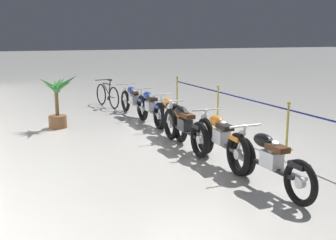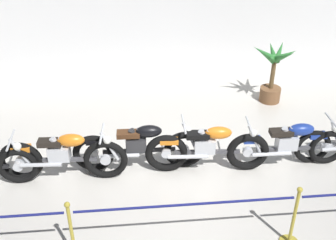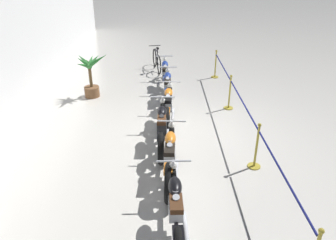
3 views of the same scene
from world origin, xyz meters
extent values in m
plane|color=silver|center=(0.00, 0.00, 0.00)|extent=(120.00, 120.00, 0.00)
torus|color=black|center=(-2.70, 0.48, 0.35)|extent=(0.70, 0.12, 0.69)
cylinder|color=silver|center=(-2.70, 0.48, 0.35)|extent=(0.17, 0.08, 0.17)
cylinder|color=silver|center=(-2.61, 0.48, 0.63)|extent=(0.30, 0.06, 0.59)
cylinder|color=silver|center=(-2.72, 0.48, 0.90)|extent=(0.05, 0.62, 0.04)
sphere|color=silver|center=(-2.64, 0.48, 0.76)|extent=(0.14, 0.14, 0.14)
torus|color=black|center=(-1.21, 0.48, 0.38)|extent=(0.78, 0.16, 0.77)
torus|color=black|center=(-2.66, 0.57, 0.38)|extent=(0.78, 0.16, 0.77)
cylinder|color=silver|center=(-1.21, 0.48, 0.38)|extent=(0.19, 0.09, 0.18)
cylinder|color=silver|center=(-2.66, 0.57, 0.38)|extent=(0.19, 0.09, 0.18)
cylinder|color=silver|center=(-1.12, 0.47, 0.67)|extent=(0.31, 0.08, 0.59)
cube|color=silver|center=(-1.99, 0.52, 0.54)|extent=(0.37, 0.24, 0.26)
cylinder|color=silver|center=(-1.95, 0.52, 0.74)|extent=(0.19, 0.12, 0.24)
cylinder|color=silver|center=(-2.03, 0.53, 0.74)|extent=(0.19, 0.12, 0.24)
cylinder|color=silver|center=(-2.29, 0.40, 0.40)|extent=(0.70, 0.11, 0.07)
cube|color=#47474C|center=(-1.94, 0.52, 0.40)|extent=(1.17, 0.13, 0.06)
ellipsoid|color=orange|center=(-1.76, 0.51, 0.80)|extent=(0.47, 0.25, 0.22)
cube|color=black|center=(-2.12, 0.53, 0.76)|extent=(0.41, 0.22, 0.09)
cube|color=orange|center=(-2.61, 0.56, 0.66)|extent=(0.33, 0.18, 0.08)
cylinder|color=silver|center=(-1.23, 0.48, 0.93)|extent=(0.08, 0.62, 0.04)
sphere|color=silver|center=(-1.15, 0.47, 0.79)|extent=(0.14, 0.14, 0.14)
torus|color=black|center=(0.19, 0.67, 0.37)|extent=(0.75, 0.14, 0.74)
torus|color=black|center=(-1.43, 0.71, 0.37)|extent=(0.75, 0.14, 0.74)
cylinder|color=silver|center=(0.19, 0.67, 0.37)|extent=(0.18, 0.08, 0.17)
cylinder|color=silver|center=(-1.43, 0.71, 0.37)|extent=(0.18, 0.08, 0.17)
cylinder|color=silver|center=(0.28, 0.66, 0.65)|extent=(0.30, 0.06, 0.59)
cube|color=#2D2D30|center=(-0.67, 0.69, 0.53)|extent=(0.37, 0.23, 0.26)
cylinder|color=#2D2D30|center=(-0.63, 0.69, 0.73)|extent=(0.18, 0.11, 0.24)
cylinder|color=#2D2D30|center=(-0.71, 0.69, 0.73)|extent=(0.18, 0.11, 0.24)
cylinder|color=silver|center=(-0.97, 0.55, 0.39)|extent=(0.70, 0.09, 0.07)
cube|color=black|center=(-0.62, 0.69, 0.39)|extent=(1.30, 0.09, 0.06)
ellipsoid|color=black|center=(-0.44, 0.68, 0.79)|extent=(0.47, 0.23, 0.22)
cube|color=#4C2D19|center=(-0.80, 0.69, 0.75)|extent=(0.40, 0.21, 0.09)
cube|color=black|center=(-1.38, 0.70, 0.63)|extent=(0.32, 0.17, 0.08)
cylinder|color=silver|center=(0.17, 0.67, 0.92)|extent=(0.05, 0.62, 0.04)
sphere|color=silver|center=(0.25, 0.67, 0.78)|extent=(0.14, 0.14, 0.14)
torus|color=black|center=(1.31, 0.47, 0.38)|extent=(0.77, 0.19, 0.76)
torus|color=black|center=(-0.14, 0.57, 0.38)|extent=(0.77, 0.19, 0.76)
cylinder|color=silver|center=(1.31, 0.47, 0.38)|extent=(0.18, 0.09, 0.18)
cylinder|color=silver|center=(-0.14, 0.57, 0.38)|extent=(0.18, 0.09, 0.18)
cylinder|color=silver|center=(1.40, 0.46, 0.66)|extent=(0.31, 0.08, 0.59)
cube|color=silver|center=(0.53, 0.52, 0.54)|extent=(0.37, 0.24, 0.26)
cylinder|color=silver|center=(0.57, 0.52, 0.74)|extent=(0.19, 0.12, 0.24)
cylinder|color=silver|center=(0.49, 0.53, 0.74)|extent=(0.19, 0.12, 0.24)
cylinder|color=silver|center=(0.22, 0.40, 0.40)|extent=(0.70, 0.12, 0.07)
cube|color=#47474C|center=(0.58, 0.52, 0.40)|extent=(1.16, 0.14, 0.06)
ellipsoid|color=orange|center=(0.76, 0.51, 0.80)|extent=(0.47, 0.25, 0.22)
cube|color=black|center=(0.40, 0.53, 0.76)|extent=(0.41, 0.23, 0.09)
cube|color=orange|center=(-0.09, 0.57, 0.65)|extent=(0.33, 0.18, 0.08)
cylinder|color=silver|center=(1.29, 0.47, 0.93)|extent=(0.08, 0.62, 0.04)
sphere|color=silver|center=(1.37, 0.47, 0.79)|extent=(0.14, 0.14, 0.14)
torus|color=black|center=(2.81, 0.51, 0.35)|extent=(0.70, 0.11, 0.70)
torus|color=black|center=(1.33, 0.53, 0.35)|extent=(0.70, 0.11, 0.70)
cylinder|color=silver|center=(2.81, 0.51, 0.35)|extent=(0.17, 0.08, 0.17)
cylinder|color=silver|center=(1.33, 0.53, 0.35)|extent=(0.17, 0.08, 0.17)
cylinder|color=silver|center=(2.90, 0.51, 0.63)|extent=(0.30, 0.06, 0.59)
cube|color=silver|center=(2.02, 0.52, 0.51)|extent=(0.36, 0.22, 0.26)
cylinder|color=silver|center=(2.06, 0.52, 0.71)|extent=(0.18, 0.11, 0.24)
cylinder|color=silver|center=(1.98, 0.52, 0.71)|extent=(0.18, 0.11, 0.24)
cylinder|color=silver|center=(1.72, 0.38, 0.37)|extent=(0.70, 0.08, 0.07)
cube|color=#47474C|center=(2.07, 0.52, 0.37)|extent=(1.19, 0.07, 0.06)
ellipsoid|color=navy|center=(2.25, 0.52, 0.77)|extent=(0.46, 0.22, 0.22)
cube|color=black|center=(1.89, 0.52, 0.73)|extent=(0.40, 0.20, 0.09)
cube|color=navy|center=(1.38, 0.53, 0.60)|extent=(0.32, 0.16, 0.08)
cylinder|color=silver|center=(2.79, 0.51, 0.90)|extent=(0.04, 0.62, 0.04)
sphere|color=silver|center=(2.87, 0.51, 0.76)|extent=(0.14, 0.14, 0.14)
torus|color=black|center=(2.55, 0.57, 0.35)|extent=(0.69, 0.12, 0.69)
cylinder|color=silver|center=(2.55, 0.57, 0.35)|extent=(0.17, 0.08, 0.16)
cube|color=navy|center=(2.60, 0.57, 0.60)|extent=(0.32, 0.17, 0.08)
cylinder|color=brown|center=(2.52, 2.98, 0.17)|extent=(0.48, 0.48, 0.33)
cylinder|color=brown|center=(2.52, 2.98, 0.69)|extent=(0.10, 0.10, 0.71)
cone|color=#337F38|center=(2.73, 2.96, 1.15)|extent=(0.55, 0.21, 0.37)
cone|color=#337F38|center=(2.67, 3.15, 1.17)|extent=(0.45, 0.53, 0.48)
cone|color=#337F38|center=(2.50, 3.15, 1.17)|extent=(0.20, 0.46, 0.42)
cone|color=#337F38|center=(2.34, 3.10, 1.11)|extent=(0.50, 0.45, 0.37)
cone|color=#337F38|center=(2.27, 2.95, 1.21)|extent=(0.66, 0.23, 0.50)
cone|color=#337F38|center=(2.39, 2.82, 1.13)|extent=(0.41, 0.49, 0.42)
cone|color=#337F38|center=(2.54, 2.71, 1.21)|extent=(0.20, 0.68, 0.50)
cone|color=#337F38|center=(2.67, 2.86, 1.16)|extent=(0.47, 0.43, 0.45)
cylinder|color=navy|center=(-0.05, -1.31, 0.88)|extent=(2.97, 0.04, 0.04)
cylinder|color=gold|center=(-1.60, -1.31, 0.50)|extent=(0.05, 0.05, 0.95)
sphere|color=gold|center=(-1.60, -1.31, 1.01)|extent=(0.08, 0.08, 0.08)
cylinder|color=gold|center=(1.50, -1.31, 0.50)|extent=(0.05, 0.05, 0.95)
sphere|color=gold|center=(1.50, -1.31, 1.01)|extent=(0.08, 0.08, 0.08)
camera|label=1|loc=(-8.81, 4.40, 2.45)|focal=45.00mm
camera|label=2|loc=(-0.69, -5.48, 4.76)|focal=45.00mm
camera|label=3|loc=(-7.50, 0.64, 4.05)|focal=35.00mm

